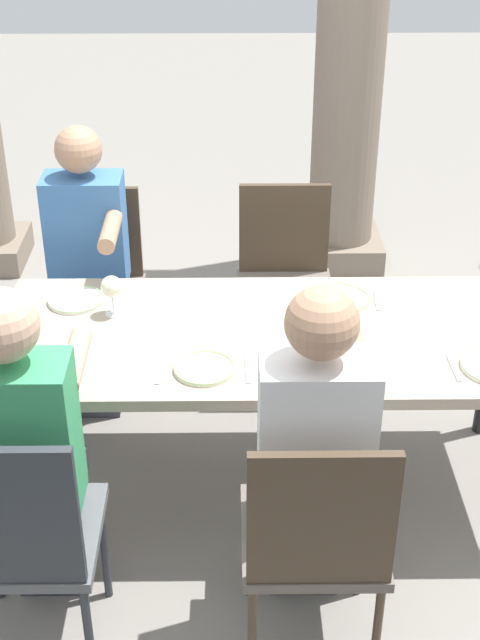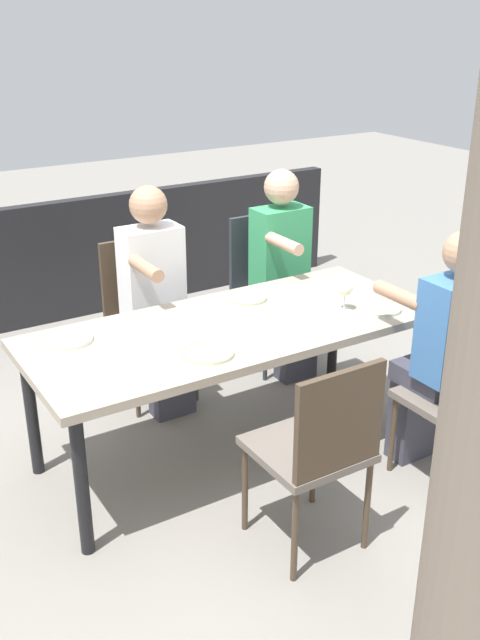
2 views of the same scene
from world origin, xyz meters
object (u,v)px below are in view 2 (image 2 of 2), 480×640
Objects in this scene: diner_guest_third at (442,347)px; diner_man_white at (285,267)px; chair_west_south at (267,280)px; chair_mid_north at (319,444)px; diner_woman_green at (157,294)px; plate_2 at (208,353)px; dining_table at (232,337)px; wine_glass_0 at (345,289)px; chair_west_north at (468,393)px; plate_0 at (380,308)px; chair_mid_south at (144,309)px; plate_1 at (247,298)px; plate_3 at (66,339)px.

diner_man_white is at bearing -90.00° from diner_guest_third.
chair_mid_north is (0.88, 1.71, -0.02)m from chair_west_south.
chair_mid_north is 0.72× the size of diner_guest_third.
diner_woman_green is at bearing -89.89° from chair_mid_north.
plate_2 is (1.05, 0.89, 0.04)m from diner_man_white.
plate_2 is at bearing 79.18° from diner_woman_green.
chair_west_south is 1.52m from diner_guest_third.
dining_table is 2.23× the size of chair_mid_north.
dining_table is 1.17m from chair_west_south.
wine_glass_0 is at bearing -134.24° from chair_mid_north.
plate_2 is (1.05, -0.62, 0.22)m from chair_west_north.
diner_woman_green is 0.91m from plate_2.
diner_woman_green reaches higher than plate_0.
diner_woman_green is 8.03× the size of wine_glass_0.
chair_mid_south is at bearing -51.96° from plate_0.
plate_1 is (0.53, 0.60, 0.19)m from chair_west_south.
plate_0 is at bearing 162.34° from plate_3.
diner_guest_third is at bearing 108.59° from wine_glass_0.
diner_guest_third reaches higher than plate_0.
diner_woman_green is at bearing -59.83° from chair_west_north.
chair_west_north is 0.70× the size of diner_woman_green.
chair_mid_north is 4.18× the size of plate_0.
plate_0 is (-0.76, 0.24, 0.07)m from dining_table.
wine_glass_0 reaches higher than plate_0.
diner_woman_green is 0.88m from diner_man_white.
chair_west_south is 4.54× the size of plate_1.
diner_woman_green is at bearing 89.14° from chair_mid_south.
chair_mid_north reaches higher than plate_1.
chair_west_south is (-0.78, -0.86, -0.11)m from dining_table.
diner_guest_third is 0.58m from wine_glass_0.
wine_glass_0 is at bearing 164.25° from plate_3.
dining_table is 9.31× the size of plate_0.
wine_glass_0 is at bearing 167.21° from dining_table.
chair_mid_north is 1.05m from wine_glass_0.
diner_woman_green reaches higher than wine_glass_0.
chair_west_south is (0.00, -1.71, 0.03)m from chair_west_north.
diner_guest_third is 5.79× the size of plate_0.
diner_woman_green is 1.00× the size of diner_man_white.
wine_glass_0 reaches higher than plate_3.
chair_west_south is at bearing -117.15° from chair_mid_north.
chair_west_north is 0.25m from diner_guest_third.
chair_west_north is 5.60× the size of wine_glass_0.
diner_guest_third is 5.32× the size of plate_2.
plate_0 is 0.71m from plate_1.
chair_west_south is 1.11m from plate_0.
plate_1 and plate_3 have the same top height.
plate_0 is 1.04× the size of plate_1.
diner_man_white is 5.42× the size of plate_2.
wine_glass_0 is 1.42m from plate_3.
diner_woman_green is at bearing -0.36° from diner_man_white.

